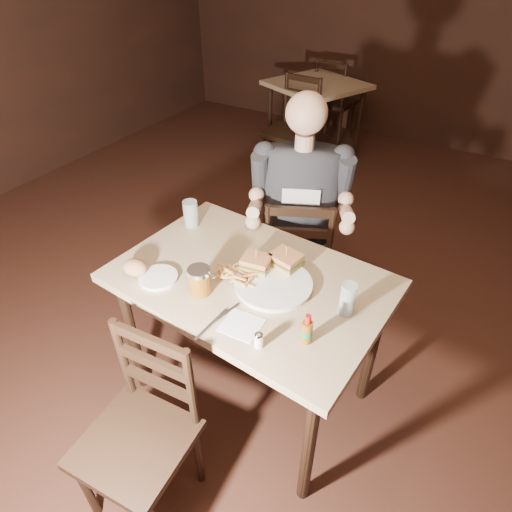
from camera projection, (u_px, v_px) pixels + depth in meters
The scene contains 23 objects.
room_shell at pixel (277, 101), 1.68m from camera, with size 7.00×7.00×7.00m.
main_table at pixel (250, 293), 1.85m from camera, with size 1.19×0.85×0.77m.
bg_table at pixel (316, 92), 4.19m from camera, with size 1.05×1.05×0.77m.
chair_far at pixel (296, 255), 2.49m from camera, with size 0.40×0.44×0.86m, color black, non-canonical shape.
chair_near at pixel (135, 443), 1.59m from camera, with size 0.38×0.42×0.83m, color black, non-canonical shape.
bg_chair_far at pixel (335, 102), 4.71m from camera, with size 0.41×0.45×0.88m, color black, non-canonical shape.
bg_chair_near at pixel (290, 132), 3.94m from camera, with size 0.42×0.46×0.92m, color black, non-canonical shape.
diner at pixel (301, 187), 2.16m from camera, with size 0.53×0.42×0.92m, color #2B2B30, non-canonical shape.
dinner_plate at pixel (273, 285), 1.75m from camera, with size 0.31×0.31×0.02m, color white.
sandwich_left at pixel (256, 259), 1.79m from camera, with size 0.12×0.10×0.10m, color tan, non-canonical shape.
sandwich_right at pixel (286, 256), 1.80m from camera, with size 0.12×0.10×0.10m, color tan, non-canonical shape.
fries_pile at pixel (237, 273), 1.77m from camera, with size 0.23×0.16×0.04m, color tan, non-canonical shape.
ketchup_dollop at pixel (243, 279), 1.75m from camera, with size 0.04×0.04×0.01m, color maroon.
glass_left at pixel (191, 214), 2.08m from camera, with size 0.07×0.07×0.13m, color silver.
glass_right at pixel (348, 299), 1.59m from camera, with size 0.06×0.06×0.14m, color silver.
hot_sauce at pixel (307, 329), 1.48m from camera, with size 0.04×0.04×0.13m, color brown, non-canonical shape.
salt_shaker at pixel (259, 340), 1.48m from camera, with size 0.03×0.03×0.06m, color white, non-canonical shape.
syrup_dispenser at pixel (200, 281), 1.69m from camera, with size 0.09×0.09×0.12m, color brown, non-canonical shape.
napkin at pixel (242, 325), 1.58m from camera, with size 0.14×0.13×0.00m, color white.
knife at pixel (211, 324), 1.58m from camera, with size 0.01×0.19×0.00m, color silver.
fork at pixel (228, 312), 1.63m from camera, with size 0.01×0.16×0.00m, color silver.
side_plate at pixel (158, 278), 1.79m from camera, with size 0.16×0.16×0.01m, color white.
bread_roll at pixel (135, 267), 1.78m from camera, with size 0.11×0.09×0.06m, color #B77C52.
Camera 1 is at (0.79, -1.51, 1.93)m, focal length 30.00 mm.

